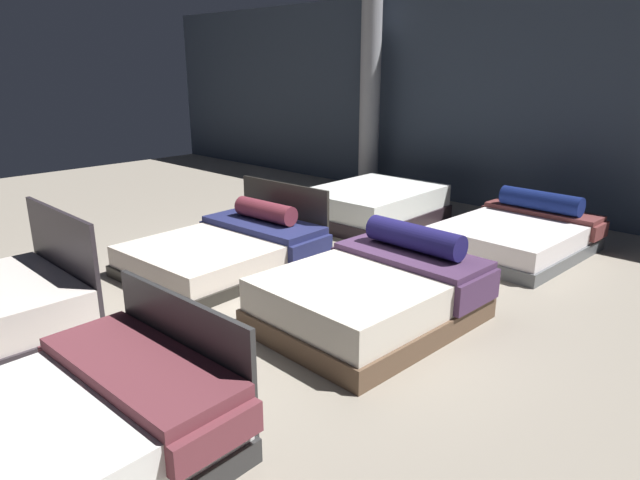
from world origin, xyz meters
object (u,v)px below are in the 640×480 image
(bed_2, at_px, (230,249))
(bed_5, at_px, (517,235))
(support_pillar, at_px, (370,97))
(bed_3, at_px, (374,294))
(bed_4, at_px, (373,205))
(bed_1, at_px, (54,443))

(bed_2, relative_size, bed_5, 1.07)
(support_pillar, bearing_deg, bed_3, -50.35)
(bed_4, xyz_separation_m, support_pillar, (-1.42, 1.63, 1.49))
(bed_2, xyz_separation_m, bed_5, (2.23, 2.87, 0.01))
(bed_4, relative_size, bed_5, 1.04)
(bed_1, bearing_deg, support_pillar, 115.00)
(bed_5, bearing_deg, support_pillar, 159.92)
(bed_1, distance_m, bed_3, 2.91)
(bed_4, relative_size, support_pillar, 0.60)
(bed_2, height_order, support_pillar, support_pillar)
(bed_5, bearing_deg, bed_4, -174.68)
(support_pillar, bearing_deg, bed_5, -22.30)
(bed_1, xyz_separation_m, support_pillar, (-3.64, 7.31, 1.50))
(bed_5, bearing_deg, bed_2, -125.58)
(bed_5, bearing_deg, bed_1, -88.21)
(bed_2, height_order, bed_3, bed_2)
(bed_3, bearing_deg, support_pillar, 131.75)
(bed_4, height_order, bed_5, bed_5)
(bed_2, xyz_separation_m, bed_3, (2.19, -0.02, 0.06))
(bed_2, distance_m, bed_4, 2.75)
(bed_3, xyz_separation_m, bed_5, (0.04, 2.89, -0.06))
(bed_5, relative_size, support_pillar, 0.58)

